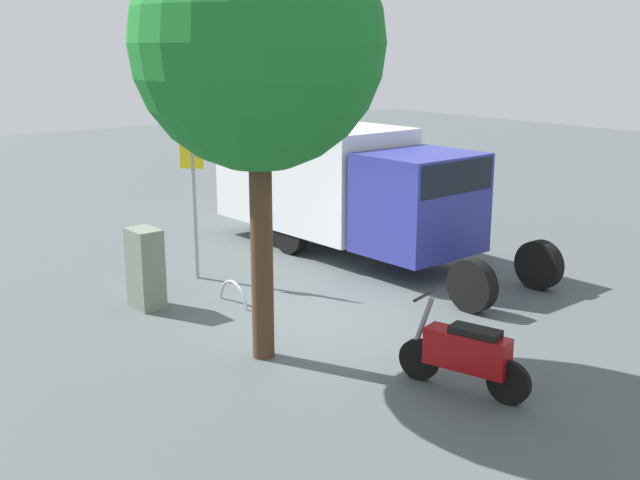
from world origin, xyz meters
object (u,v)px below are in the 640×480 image
object	(u,v)px
box_truck_near	(344,182)
bike_rack_hoop	(233,304)
street_tree	(258,45)
utility_cabinet	(145,268)
stop_sign	(192,162)
motorcycle	(466,354)

from	to	relation	value
box_truck_near	bike_rack_hoop	world-z (taller)	box_truck_near
street_tree	utility_cabinet	size ratio (longest dim) A/B	4.42
bike_rack_hoop	street_tree	bearing A→B (deg)	158.65
street_tree	bike_rack_hoop	xyz separation A→B (m)	(2.21, -0.86, -4.32)
stop_sign	utility_cabinet	xyz separation A→B (m)	(-0.96, 1.49, -1.55)
stop_sign	street_tree	bearing A→B (deg)	163.95
stop_sign	utility_cabinet	bearing A→B (deg)	122.82
street_tree	utility_cabinet	world-z (taller)	street_tree
stop_sign	utility_cabinet	distance (m)	2.36
motorcycle	box_truck_near	bearing A→B (deg)	-43.24
stop_sign	box_truck_near	bearing A→B (deg)	-93.85
motorcycle	bike_rack_hoop	xyz separation A→B (m)	(4.76, 0.51, -0.52)
street_tree	utility_cabinet	distance (m)	4.73
motorcycle	stop_sign	bearing A→B (deg)	-14.16
box_truck_near	stop_sign	bearing A→B (deg)	-96.14
motorcycle	utility_cabinet	bearing A→B (deg)	1.06
motorcycle	street_tree	xyz separation A→B (m)	(2.56, 1.37, 3.80)
box_truck_near	motorcycle	bearing A→B (deg)	-29.34
motorcycle	bike_rack_hoop	size ratio (longest dim) A/B	2.08
motorcycle	stop_sign	size ratio (longest dim) A/B	0.53
motorcycle	street_tree	world-z (taller)	street_tree
stop_sign	street_tree	distance (m)	4.62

